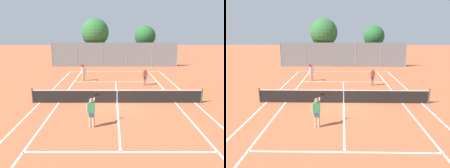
{
  "view_description": "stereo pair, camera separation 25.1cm",
  "coord_description": "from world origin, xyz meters",
  "views": [
    {
      "loc": [
        -0.36,
        -14.65,
        5.04
      ],
      "look_at": [
        -0.43,
        1.5,
        1.0
      ],
      "focal_mm": 35.0,
      "sensor_mm": 36.0,
      "label": 1
    },
    {
      "loc": [
        -0.11,
        -14.64,
        5.04
      ],
      "look_at": [
        -0.43,
        1.5,
        1.0
      ],
      "focal_mm": 35.0,
      "sensor_mm": 36.0,
      "label": 2
    }
  ],
  "objects": [
    {
      "name": "loose_tennis_ball_0",
      "position": [
        0.89,
        3.09,
        0.03
      ],
      "size": [
        0.07,
        0.07,
        0.07
      ],
      "primitive_type": "sphere",
      "color": "#D1DB33",
      "rests_on": "ground"
    },
    {
      "name": "tree_behind_right",
      "position": [
        4.75,
        19.29,
        3.98
      ],
      "size": [
        3.2,
        3.2,
        5.64
      ],
      "color": "brown",
      "rests_on": "ground"
    },
    {
      "name": "tennis_net",
      "position": [
        0.0,
        0.0,
        0.51
      ],
      "size": [
        12.0,
        0.1,
        1.07
      ],
      "color": "#474C47",
      "rests_on": "ground"
    },
    {
      "name": "ground_plane",
      "position": [
        0.0,
        0.0,
        0.0
      ],
      "size": [
        120.0,
        120.0,
        0.0
      ],
      "primitive_type": "plane",
      "color": "#B25B38"
    },
    {
      "name": "back_fence",
      "position": [
        0.0,
        15.7,
        1.66
      ],
      "size": [
        17.53,
        0.08,
        3.32
      ],
      "color": "gray",
      "rests_on": "ground"
    },
    {
      "name": "player_near_side",
      "position": [
        -1.43,
        -3.96,
        0.93
      ],
      "size": [
        0.66,
        0.74,
        1.77
      ],
      "color": "#D8A884",
      "rests_on": "ground"
    },
    {
      "name": "loose_tennis_ball_1",
      "position": [
        1.47,
        -1.63,
        0.03
      ],
      "size": [
        0.07,
        0.07,
        0.07
      ],
      "primitive_type": "sphere",
      "color": "#D1DB33",
      "rests_on": "ground"
    },
    {
      "name": "tree_behind_left",
      "position": [
        -2.92,
        17.64,
        4.54
      ],
      "size": [
        3.95,
        3.95,
        6.64
      ],
      "color": "brown",
      "rests_on": "ground"
    },
    {
      "name": "court_line_markings",
      "position": [
        0.0,
        0.0,
        0.0
      ],
      "size": [
        11.1,
        23.9,
        0.01
      ],
      "color": "white",
      "rests_on": "ground"
    },
    {
      "name": "player_far_right",
      "position": [
        2.65,
        4.96,
        0.91
      ],
      "size": [
        0.44,
        0.55,
        1.6
      ],
      "color": "tan",
      "rests_on": "ground"
    },
    {
      "name": "player_far_left",
      "position": [
        -3.21,
        6.78,
        0.93
      ],
      "size": [
        0.43,
        0.9,
        1.77
      ],
      "color": "#D8A884",
      "rests_on": "ground"
    }
  ]
}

